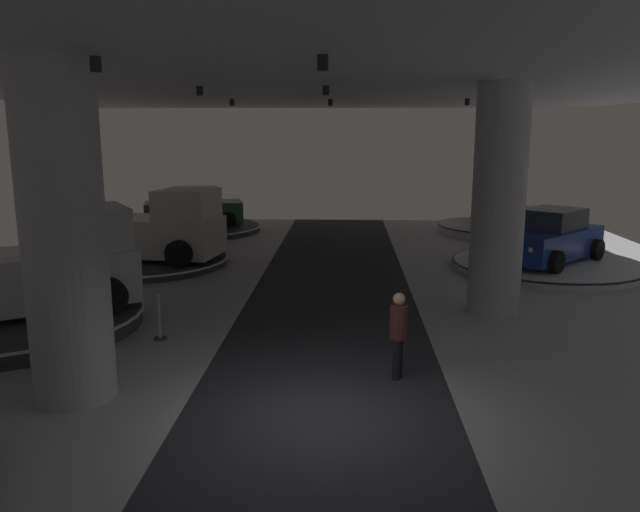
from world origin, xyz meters
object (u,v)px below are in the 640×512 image
object	(u,v)px
column_left	(64,235)
visitor_walking_near	(398,330)
display_platform_mid_left	(15,320)
pickup_truck_mid_left	(26,271)
display_platform_deep_left	(195,228)
display_platform_far_left	(142,261)
pickup_truck_far_left	(149,230)
display_car_far_right	(549,238)
column_right	(499,201)
display_car_deep_left	(194,208)
display_platform_deep_right	(499,228)
display_platform_far_right	(547,264)
display_car_deep_right	(500,207)

from	to	relation	value
column_left	visitor_walking_near	xyz separation A→B (m)	(5.45, 1.03, -1.84)
display_platform_mid_left	pickup_truck_mid_left	bearing A→B (deg)	31.83
display_platform_deep_left	display_platform_far_left	bearing A→B (deg)	-90.33
pickup_truck_mid_left	display_platform_far_left	bearing A→B (deg)	86.94
pickup_truck_far_left	display_car_far_right	bearing A→B (deg)	0.19
column_left	column_right	size ratio (longest dim) A/B	1.00
display_platform_deep_left	visitor_walking_near	xyz separation A→B (m)	(7.74, -16.44, 0.76)
column_right	display_car_deep_left	distance (m)	16.10
display_platform_deep_right	display_platform_far_right	xyz separation A→B (m)	(-0.18, -7.27, -0.07)
pickup_truck_mid_left	display_car_deep_left	size ratio (longest dim) A/B	1.24
display_car_far_right	display_platform_far_left	size ratio (longest dim) A/B	0.74
display_car_deep_left	pickup_truck_far_left	world-z (taller)	pickup_truck_far_left
pickup_truck_mid_left	display_platform_far_left	world-z (taller)	pickup_truck_mid_left
display_platform_deep_left	display_platform_far_left	distance (m)	7.10
column_right	pickup_truck_mid_left	bearing A→B (deg)	-171.60
pickup_truck_mid_left	display_car_deep_left	distance (m)	13.78
pickup_truck_mid_left	display_car_deep_right	world-z (taller)	pickup_truck_mid_left
display_car_deep_right	display_car_far_right	xyz separation A→B (m)	(-0.17, -7.28, -0.12)
display_platform_far_right	visitor_walking_near	xyz separation A→B (m)	(-5.56, -9.31, 0.77)
column_right	display_car_deep_left	size ratio (longest dim) A/B	1.21
display_car_deep_left	display_platform_deep_right	xyz separation A→B (m)	(13.45, 0.14, -0.82)
column_left	column_right	bearing A→B (deg)	33.10
column_left	display_platform_far_right	size ratio (longest dim) A/B	0.91
pickup_truck_mid_left	pickup_truck_far_left	xyz separation A→B (m)	(0.67, 6.62, -0.11)
display_platform_mid_left	display_car_deep_left	xyz separation A→B (m)	(0.70, 13.94, 0.82)
column_left	pickup_truck_far_left	bearing A→B (deg)	101.08
display_platform_far_left	column_left	bearing A→B (deg)	-77.28
display_platform_mid_left	display_car_deep_right	size ratio (longest dim) A/B	1.28
display_car_deep_left	display_car_deep_right	xyz separation A→B (m)	(13.46, 0.17, 0.11)
display_platform_deep_right	display_platform_far_left	bearing A→B (deg)	-151.81
pickup_truck_mid_left	display_car_deep_right	size ratio (longest dim) A/B	1.27
display_platform_deep_right	display_platform_far_right	distance (m)	7.28
display_car_deep_left	display_platform_far_right	xyz separation A→B (m)	(13.27, -7.14, -0.88)
display_platform_deep_left	display_car_deep_left	bearing A→B (deg)	15.40
pickup_truck_mid_left	display_platform_far_right	bearing A→B (deg)	25.85
display_platform_deep_right	display_car_deep_right	world-z (taller)	display_car_deep_right
display_platform_far_left	display_platform_deep_right	bearing A→B (deg)	28.19
column_left	display_platform_far_right	xyz separation A→B (m)	(11.00, 10.33, -2.61)
column_left	display_platform_mid_left	size ratio (longest dim) A/B	0.97
column_right	pickup_truck_far_left	world-z (taller)	column_right
pickup_truck_mid_left	display_platform_far_right	distance (m)	15.26
display_platform_deep_right	display_car_deep_right	xyz separation A→B (m)	(0.00, 0.03, 0.93)
pickup_truck_mid_left	display_platform_deep_right	distance (m)	19.68
display_platform_mid_left	pickup_truck_far_left	distance (m)	6.92
pickup_truck_mid_left	visitor_walking_near	distance (m)	8.58
display_platform_mid_left	display_platform_far_left	bearing A→B (deg)	84.74
column_left	display_platform_far_left	bearing A→B (deg)	102.72
display_platform_deep_left	display_platform_deep_right	distance (m)	13.48
display_car_deep_left	display_platform_deep_left	bearing A→B (deg)	-164.60
pickup_truck_mid_left	display_platform_far_right	size ratio (longest dim) A/B	0.93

